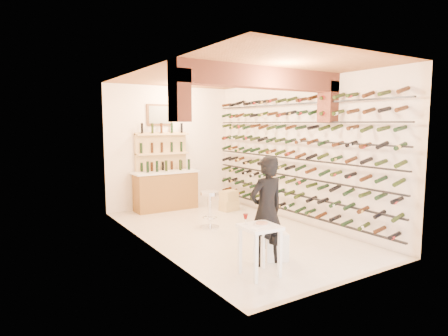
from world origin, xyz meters
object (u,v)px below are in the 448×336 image
person (266,211)px  back_counter (166,189)px  white_stool (275,246)px  tasting_table (260,234)px  crate_lower (229,205)px  chrome_barstool (210,207)px  wine_rack (289,154)px

person → back_counter: bearing=-93.9°
white_stool → back_counter: bearing=90.5°
tasting_table → crate_lower: (1.93, 3.79, -0.48)m
person → chrome_barstool: bearing=-98.6°
crate_lower → wine_rack: bearing=-73.1°
back_counter → wine_rack: bearing=-55.3°
person → crate_lower: bearing=-115.0°
wine_rack → chrome_barstool: bearing=163.4°
chrome_barstool → white_stool: bearing=-91.1°
white_stool → crate_lower: white_stool is taller
tasting_table → person: size_ratio=0.53×
crate_lower → white_stool: bearing=-110.8°
wine_rack → crate_lower: 2.25m
wine_rack → chrome_barstool: 2.13m
white_stool → chrome_barstool: size_ratio=0.58×
tasting_table → crate_lower: size_ratio=2.04×
tasting_table → back_counter: bearing=85.3°
tasting_table → wine_rack: bearing=43.5°
wine_rack → white_stool: size_ratio=12.58×
tasting_table → person: (0.38, 0.32, 0.25)m
wine_rack → person: bearing=-139.0°
white_stool → crate_lower: 3.62m
wine_rack → back_counter: 3.38m
chrome_barstool → person: bearing=-97.7°
white_stool → tasting_table: bearing=-147.7°
crate_lower → tasting_table: bearing=-117.0°
white_stool → person: person is taller
chrome_barstool → crate_lower: 1.72m
chrome_barstool → back_counter: bearing=92.1°
back_counter → white_stool: 4.37m
back_counter → crate_lower: bearing=-36.3°
back_counter → crate_lower: size_ratio=3.79×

